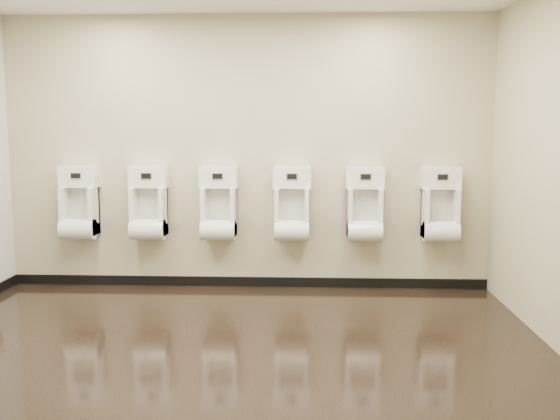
# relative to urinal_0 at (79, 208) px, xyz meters

# --- Properties ---
(ground) EXTENTS (5.00, 3.50, 0.00)m
(ground) POSITION_rel_urinal_0_xyz_m (1.73, -1.62, -0.84)
(ground) COLOR black
(ground) RESTS_ON ground
(back_wall) EXTENTS (5.00, 0.02, 2.80)m
(back_wall) POSITION_rel_urinal_0_xyz_m (1.73, 0.13, 0.56)
(back_wall) COLOR #BBB08E
(back_wall) RESTS_ON ground
(front_wall) EXTENTS (5.00, 0.02, 2.80)m
(front_wall) POSITION_rel_urinal_0_xyz_m (1.73, -3.37, 0.56)
(front_wall) COLOR #BBB08E
(front_wall) RESTS_ON ground
(skirting_back) EXTENTS (5.00, 0.02, 0.10)m
(skirting_back) POSITION_rel_urinal_0_xyz_m (1.73, 0.12, -0.79)
(skirting_back) COLOR black
(skirting_back) RESTS_ON ground
(urinal_0) EXTENTS (0.40, 0.30, 0.74)m
(urinal_0) POSITION_rel_urinal_0_xyz_m (0.00, 0.00, 0.00)
(urinal_0) COLOR white
(urinal_0) RESTS_ON back_wall
(urinal_1) EXTENTS (0.40, 0.30, 0.74)m
(urinal_1) POSITION_rel_urinal_0_xyz_m (0.72, 0.00, 0.00)
(urinal_1) COLOR white
(urinal_1) RESTS_ON back_wall
(urinal_2) EXTENTS (0.40, 0.30, 0.74)m
(urinal_2) POSITION_rel_urinal_0_xyz_m (1.45, 0.00, 0.00)
(urinal_2) COLOR white
(urinal_2) RESTS_ON back_wall
(urinal_3) EXTENTS (0.40, 0.30, 0.74)m
(urinal_3) POSITION_rel_urinal_0_xyz_m (2.20, 0.00, 0.00)
(urinal_3) COLOR white
(urinal_3) RESTS_ON back_wall
(urinal_4) EXTENTS (0.40, 0.30, 0.74)m
(urinal_4) POSITION_rel_urinal_0_xyz_m (2.94, 0.00, 0.00)
(urinal_4) COLOR white
(urinal_4) RESTS_ON back_wall
(urinal_5) EXTENTS (0.40, 0.30, 0.74)m
(urinal_5) POSITION_rel_urinal_0_xyz_m (3.70, 0.00, 0.00)
(urinal_5) COLOR white
(urinal_5) RESTS_ON back_wall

